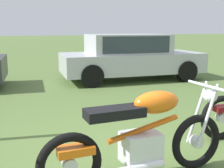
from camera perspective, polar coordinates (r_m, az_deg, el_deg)
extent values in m
torus|color=black|center=(3.50, 16.54, -11.02)|extent=(0.66, 0.12, 0.65)
torus|color=black|center=(2.88, -8.49, -15.72)|extent=(0.66, 0.12, 0.65)
cylinder|color=silver|center=(3.50, 16.54, -11.02)|extent=(0.14, 0.11, 0.14)
cylinder|color=silver|center=(2.88, -8.49, -15.72)|extent=(0.14, 0.11, 0.14)
cylinder|color=silver|center=(3.50, 16.69, -5.39)|extent=(0.27, 0.05, 0.73)
cylinder|color=silver|center=(3.37, 18.61, -6.15)|extent=(0.27, 0.05, 0.73)
cube|color=silver|center=(3.10, 5.75, -12.48)|extent=(0.41, 0.32, 0.32)
cylinder|color=orange|center=(3.04, 6.33, -8.93)|extent=(0.82, 0.09, 0.23)
ellipsoid|color=orange|center=(3.03, 8.94, -3.61)|extent=(0.53, 0.28, 0.24)
cube|color=black|center=(2.84, 0.53, -5.76)|extent=(0.61, 0.26, 0.10)
cube|color=orange|center=(2.83, -7.36, -13.02)|extent=(0.37, 0.19, 0.08)
cylinder|color=silver|center=(3.38, 18.48, -0.37)|extent=(0.06, 0.64, 0.03)
sphere|color=silver|center=(3.45, 19.11, -2.25)|extent=(0.17, 0.17, 0.16)
torus|color=black|center=(4.49, 21.01, -6.30)|extent=(0.67, 0.20, 0.67)
cylinder|color=silver|center=(4.49, 21.01, -6.30)|extent=(0.15, 0.12, 0.14)
cube|color=#B2B5BA|center=(9.06, 3.94, 4.34)|extent=(4.56, 2.32, 0.60)
cube|color=#B2B5BA|center=(8.95, 3.08, 8.00)|extent=(2.59, 1.90, 0.60)
cube|color=#2D3842|center=(8.95, 3.09, 8.13)|extent=(2.23, 1.89, 0.48)
cylinder|color=black|center=(10.45, 9.89, 3.84)|extent=(0.66, 0.30, 0.64)
cylinder|color=black|center=(9.01, 14.71, 2.49)|extent=(0.66, 0.30, 0.64)
cylinder|color=black|center=(9.48, -6.34, 3.20)|extent=(0.66, 0.30, 0.64)
cylinder|color=black|center=(7.86, -4.01, 1.61)|extent=(0.66, 0.30, 0.64)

